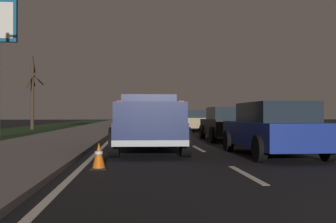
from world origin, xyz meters
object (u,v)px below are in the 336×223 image
pickup_truck (149,123)px  sedan_red (172,119)px  sedan_blue (273,129)px  sedan_tan (191,120)px  traffic_cone_near (99,156)px  sedan_black (227,124)px  bare_tree_far (32,94)px

pickup_truck → sedan_red: (29.57, -3.59, -0.13)m
sedan_blue → sedan_tan: 17.03m
pickup_truck → traffic_cone_near: size_ratio=9.41×
sedan_tan → traffic_cone_near: size_ratio=7.64×
sedan_black → traffic_cone_near: size_ratio=7.66×
sedan_blue → traffic_cone_near: (-2.29, 4.75, -0.50)m
sedan_blue → sedan_tan: size_ratio=1.00×
sedan_blue → sedan_tan: same height
sedan_red → sedan_tan: (-14.66, 0.01, 0.00)m
sedan_tan → pickup_truck: bearing=166.5°
sedan_black → bare_tree_far: bare_tree_far is taller
sedan_black → sedan_red: bearing=0.3°
sedan_red → traffic_cone_near: sedan_red is taller
pickup_truck → sedan_black: size_ratio=1.23×
sedan_tan → sedan_black: bearing=-179.2°
pickup_truck → sedan_tan: bearing=-13.5°
sedan_red → sedan_tan: same height
traffic_cone_near → bare_tree_far: bearing=17.9°
sedan_black → bare_tree_far: 19.59m
sedan_red → sedan_black: size_ratio=0.99×
sedan_blue → traffic_cone_near: bearing=115.8°
sedan_blue → sedan_tan: bearing=-0.3°
sedan_red → traffic_cone_near: bearing=171.9°
pickup_truck → sedan_black: (4.44, -3.73, -0.13)m
traffic_cone_near → pickup_truck: bearing=-15.7°
sedan_black → traffic_cone_near: sedan_black is taller
bare_tree_far → traffic_cone_near: bare_tree_far is taller
sedan_tan → traffic_cone_near: 19.92m
sedan_blue → sedan_black: 6.57m
pickup_truck → bare_tree_far: bare_tree_far is taller
sedan_red → sedan_black: (-25.13, -0.14, 0.00)m
pickup_truck → sedan_tan: 15.34m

